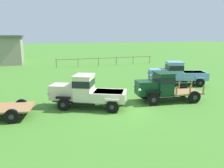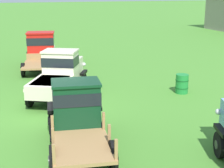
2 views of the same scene
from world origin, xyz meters
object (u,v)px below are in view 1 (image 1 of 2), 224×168
vintage_truck_far_side (176,73)px  oil_drum_beside_row (90,82)px  vintage_truck_second_in_line (86,91)px  vintage_truck_midrow_center (161,86)px

vintage_truck_far_side → oil_drum_beside_row: size_ratio=6.03×
vintage_truck_second_in_line → vintage_truck_far_side: size_ratio=0.91×
vintage_truck_midrow_center → oil_drum_beside_row: 7.06m
vintage_truck_second_in_line → vintage_truck_midrow_center: 5.18m
vintage_truck_second_in_line → vintage_truck_far_side: bearing=20.9°
vintage_truck_second_in_line → vintage_truck_midrow_center: (5.15, -0.52, 0.04)m
vintage_truck_second_in_line → oil_drum_beside_row: (1.60, 5.54, -0.59)m
vintage_truck_midrow_center → vintage_truck_far_side: 5.88m
vintage_truck_second_in_line → oil_drum_beside_row: vintage_truck_second_in_line is taller
vintage_truck_second_in_line → vintage_truck_far_side: vintage_truck_far_side is taller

